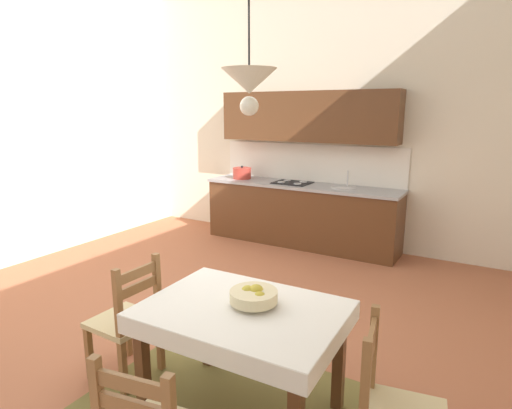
% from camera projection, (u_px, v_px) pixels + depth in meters
% --- Properties ---
extents(ground_plane, '(6.49, 6.62, 0.10)m').
position_uv_depth(ground_plane, '(194.00, 328.00, 3.97)').
color(ground_plane, '#A86042').
extents(wall_back, '(6.49, 0.12, 4.12)m').
position_uv_depth(wall_back, '(324.00, 102.00, 6.10)').
color(wall_back, silver).
rests_on(wall_back, ground_plane).
extents(kitchen_cabinetry, '(2.87, 0.63, 2.20)m').
position_uv_depth(kitchen_cabinetry, '(302.00, 187.00, 6.16)').
color(kitchen_cabinetry, '#56331C').
rests_on(kitchen_cabinetry, ground_plane).
extents(dining_table, '(1.25, 0.92, 0.75)m').
position_uv_depth(dining_table, '(243.00, 328.00, 2.65)').
color(dining_table, '#56331C').
rests_on(dining_table, ground_plane).
extents(dining_chair_tv_side, '(0.43, 0.43, 0.93)m').
position_uv_depth(dining_chair_tv_side, '(127.00, 321.00, 3.09)').
color(dining_chair_tv_side, '#D1BC89').
rests_on(dining_chair_tv_side, ground_plane).
extents(fruit_bowl, '(0.30, 0.30, 0.12)m').
position_uv_depth(fruit_bowl, '(254.00, 296.00, 2.64)').
color(fruit_bowl, beige).
rests_on(fruit_bowl, dining_table).
extents(pendant_lamp, '(0.32, 0.32, 0.80)m').
position_uv_depth(pendant_lamp, '(249.00, 83.00, 2.41)').
color(pendant_lamp, black).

